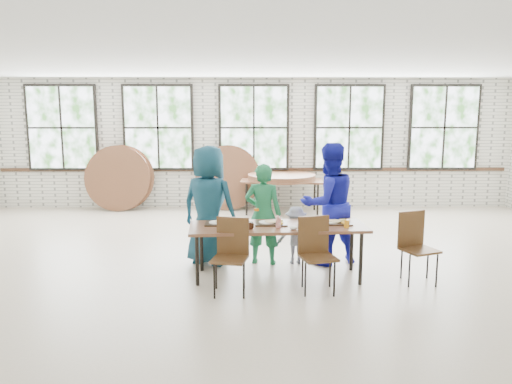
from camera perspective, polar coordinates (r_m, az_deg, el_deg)
room at (r=11.57m, az=-0.25°, el=7.14°), size 12.00×12.00×12.00m
dining_table at (r=6.83m, az=2.54°, el=-4.25°), size 2.45×0.96×0.74m
chair_near_left at (r=6.36m, az=-2.85°, el=-6.50°), size 0.50×0.48×0.95m
chair_near_right at (r=6.46m, az=6.84°, el=-6.30°), size 0.51×0.49×0.95m
chair_spare at (r=7.07m, az=17.73°, el=-5.32°), size 0.54×0.53×0.95m
adult_teal at (r=7.43m, az=-5.41°, el=-1.54°), size 1.02×0.86×1.78m
adult_green at (r=7.44m, az=0.82°, el=-2.54°), size 0.61×0.46×1.52m
toddler at (r=7.54m, az=4.55°, el=-4.93°), size 0.58×0.35×0.87m
adult_blue at (r=7.50m, az=8.29°, el=-1.36°), size 1.07×0.95×1.82m
storage_table at (r=11.11m, az=2.93°, el=1.10°), size 1.85×0.88×0.74m
tabletop_clutter at (r=6.79m, az=3.58°, el=-3.68°), size 2.02×0.62×0.11m
round_tops_stacked at (r=11.09m, az=2.94°, el=1.71°), size 1.50×1.50×0.13m
round_tops_leaning at (r=11.62m, az=-11.38°, el=1.54°), size 4.01×0.40×1.49m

